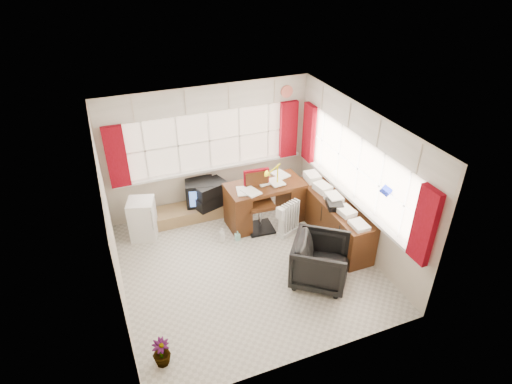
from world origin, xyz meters
TOP-DOWN VIEW (x-y plane):
  - ground at (0.00, 0.00)m, footprint 4.00×4.00m
  - room_walls at (0.00, 0.00)m, footprint 4.00×4.00m
  - window_back at (0.00, 1.94)m, footprint 3.70×0.12m
  - window_right at (1.94, 0.00)m, footprint 0.12×3.70m
  - curtains at (0.92, 0.93)m, footprint 3.83×3.83m
  - overhead_cabinets at (0.98, 0.98)m, footprint 3.98×3.98m
  - desk at (0.76, 1.08)m, footprint 1.47×0.77m
  - desk_lamp at (0.98, 1.00)m, footprint 0.15×0.13m
  - task_chair at (0.60, 1.00)m, footprint 0.51×0.54m
  - office_chair at (0.95, -0.76)m, footprint 1.19×1.19m
  - radiator at (1.02, 0.56)m, footprint 0.47×0.33m
  - credenza at (1.73, 0.20)m, footprint 0.50×2.00m
  - file_tray at (1.62, 0.04)m, footprint 0.34×0.39m
  - tv_bench at (-0.55, 1.72)m, footprint 1.40×0.50m
  - crt_tv at (-0.31, 1.80)m, footprint 0.62×0.59m
  - hifi_stack at (-0.13, 1.66)m, footprint 0.76×0.61m
  - mini_fridge at (-1.47, 1.45)m, footprint 0.56×0.56m
  - spray_bottle_a at (-0.20, 0.77)m, footprint 0.16×0.16m
  - spray_bottle_b at (0.08, 0.71)m, footprint 0.09×0.09m
  - flower_vase at (-1.69, -1.39)m, footprint 0.25×0.25m

SIDE VIEW (x-z plane):
  - ground at x=0.00m, z-range 0.00..0.00m
  - spray_bottle_b at x=0.08m, z-range 0.00..0.19m
  - tv_bench at x=-0.55m, z-range 0.00..0.25m
  - spray_bottle_a at x=-0.20m, z-range 0.00..0.30m
  - flower_vase at x=-1.69m, z-range 0.00..0.41m
  - radiator at x=1.02m, z-range -0.06..0.60m
  - mini_fridge at x=-1.47m, z-range 0.00..0.76m
  - office_chair at x=0.95m, z-range 0.00..0.78m
  - credenza at x=1.73m, z-range -0.03..0.82m
  - desk at x=0.76m, z-range 0.03..0.89m
  - hifi_stack at x=-0.13m, z-range 0.24..0.72m
  - crt_tv at x=-0.31m, z-range 0.25..0.73m
  - task_chair at x=0.60m, z-range 0.04..1.19m
  - file_tray at x=1.62m, z-range 0.75..0.86m
  - window_back at x=0.00m, z-range -0.85..2.75m
  - window_right at x=1.94m, z-range -0.85..2.75m
  - desk_lamp at x=0.98m, z-range 0.91..1.35m
  - curtains at x=0.92m, z-range 0.88..2.03m
  - room_walls at x=0.00m, z-range -0.50..3.50m
  - overhead_cabinets at x=0.98m, z-range 2.01..2.49m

